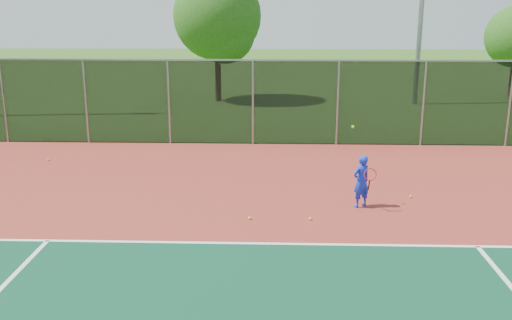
# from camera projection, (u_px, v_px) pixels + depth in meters

# --- Properties ---
(court_apron) EXTENTS (30.00, 20.00, 0.02)m
(court_apron) POSITION_uv_depth(u_px,v_px,m) (389.00, 267.00, 10.87)
(court_apron) COLOR maroon
(court_apron) RESTS_ON ground
(fence_back) EXTENTS (30.00, 0.06, 3.03)m
(fence_back) POSITION_uv_depth(u_px,v_px,m) (338.00, 102.00, 20.11)
(fence_back) COLOR black
(fence_back) RESTS_ON court_apron
(tennis_player) EXTENTS (0.59, 0.67, 2.04)m
(tennis_player) POSITION_uv_depth(u_px,v_px,m) (361.00, 181.00, 13.97)
(tennis_player) COLOR #162ED3
(tennis_player) RESTS_ON court_apron
(practice_ball_1) EXTENTS (0.07, 0.07, 0.07)m
(practice_ball_1) POSITION_uv_depth(u_px,v_px,m) (411.00, 196.00, 14.78)
(practice_ball_1) COLOR #C6E41A
(practice_ball_1) RESTS_ON court_apron
(practice_ball_2) EXTENTS (0.07, 0.07, 0.07)m
(practice_ball_2) POSITION_uv_depth(u_px,v_px,m) (250.00, 218.00, 13.27)
(practice_ball_2) COLOR #C6E41A
(practice_ball_2) RESTS_ON court_apron
(practice_ball_3) EXTENTS (0.07, 0.07, 0.07)m
(practice_ball_3) POSITION_uv_depth(u_px,v_px,m) (310.00, 219.00, 13.23)
(practice_ball_3) COLOR #C6E41A
(practice_ball_3) RESTS_ON court_apron
(practice_ball_5) EXTENTS (0.07, 0.07, 0.07)m
(practice_ball_5) POSITION_uv_depth(u_px,v_px,m) (48.00, 160.00, 18.35)
(practice_ball_5) COLOR #C6E41A
(practice_ball_5) RESTS_ON court_apron
(tree_back_left) EXTENTS (4.50, 4.50, 6.61)m
(tree_back_left) POSITION_uv_depth(u_px,v_px,m) (219.00, 20.00, 29.01)
(tree_back_left) COLOR #372014
(tree_back_left) RESTS_ON ground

